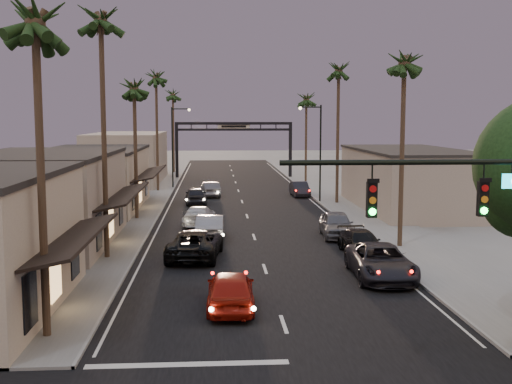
{
  "coord_description": "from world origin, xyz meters",
  "views": [
    {
      "loc": [
        -2.61,
        -13.57,
        7.84
      ],
      "look_at": [
        0.41,
        32.29,
        2.5
      ],
      "focal_mm": 45.0,
      "sensor_mm": 36.0,
      "label": 1
    }
  ],
  "objects": [
    {
      "name": "streetlight_right",
      "position": [
        6.92,
        45.0,
        5.33
      ],
      "size": [
        2.13,
        0.3,
        9.0
      ],
      "color": "black",
      "rests_on": "ground"
    },
    {
      "name": "curbside_far",
      "position": [
        5.95,
        49.78,
        0.73
      ],
      "size": [
        1.7,
        4.46,
        1.45
      ],
      "primitive_type": "imported",
      "rotation": [
        0.0,
        0.0,
        0.04
      ],
      "color": "black",
      "rests_on": "ground"
    },
    {
      "name": "road",
      "position": [
        0.0,
        45.0,
        0.0
      ],
      "size": [
        14.0,
        120.0,
        0.02
      ],
      "primitive_type": "cube",
      "color": "black",
      "rests_on": "ground"
    },
    {
      "name": "palm_ra",
      "position": [
        8.6,
        24.0,
        11.44
      ],
      "size": [
        3.2,
        3.2,
        13.2
      ],
      "color": "#38281C",
      "rests_on": "ground"
    },
    {
      "name": "streetlight_left",
      "position": [
        -6.92,
        58.0,
        5.33
      ],
      "size": [
        2.13,
        0.3,
        9.0
      ],
      "color": "black",
      "rests_on": "ground"
    },
    {
      "name": "curbside_near",
      "position": [
        5.5,
        16.68,
        0.83
      ],
      "size": [
        2.96,
        6.05,
        1.66
      ],
      "primitive_type": "imported",
      "rotation": [
        0.0,
        0.0,
        -0.04
      ],
      "color": "black",
      "rests_on": "ground"
    },
    {
      "name": "palm_rb",
      "position": [
        8.6,
        44.0,
        12.42
      ],
      "size": [
        3.2,
        3.2,
        14.2
      ],
      "color": "#38281C",
      "rests_on": "ground"
    },
    {
      "name": "palm_rc",
      "position": [
        8.6,
        64.0,
        10.47
      ],
      "size": [
        3.2,
        3.2,
        12.2
      ],
      "color": "#38281C",
      "rests_on": "ground"
    },
    {
      "name": "oncoming_dgrey",
      "position": [
        -4.27,
        44.52,
        0.79
      ],
      "size": [
        2.1,
        4.7,
        1.57
      ],
      "primitive_type": "imported",
      "rotation": [
        0.0,
        0.0,
        3.2
      ],
      "color": "black",
      "rests_on": "ground"
    },
    {
      "name": "sidewalk_right",
      "position": [
        9.5,
        52.0,
        0.06
      ],
      "size": [
        5.0,
        92.0,
        0.12
      ],
      "primitive_type": "cube",
      "color": "slate",
      "rests_on": "ground"
    },
    {
      "name": "sidewalk_left",
      "position": [
        -9.5,
        52.0,
        0.06
      ],
      "size": [
        5.0,
        92.0,
        0.12
      ],
      "primitive_type": "cube",
      "color": "slate",
      "rests_on": "ground"
    },
    {
      "name": "storefront_mid",
      "position": [
        -13.0,
        26.0,
        2.75
      ],
      "size": [
        8.0,
        14.0,
        5.5
      ],
      "primitive_type": "cube",
      "color": "gray",
      "rests_on": "ground"
    },
    {
      "name": "palm_far",
      "position": [
        -8.3,
        78.0,
        11.44
      ],
      "size": [
        3.2,
        3.2,
        13.2
      ],
      "color": "#38281C",
      "rests_on": "ground"
    },
    {
      "name": "curbside_grey",
      "position": [
        5.44,
        27.68,
        0.85
      ],
      "size": [
        2.26,
        5.06,
        1.69
      ],
      "primitive_type": "imported",
      "rotation": [
        0.0,
        0.0,
        -0.05
      ],
      "color": "#57585D",
      "rests_on": "ground"
    },
    {
      "name": "palm_lc",
      "position": [
        -8.6,
        36.0,
        10.47
      ],
      "size": [
        3.2,
        3.2,
        12.2
      ],
      "color": "#38281C",
      "rests_on": "ground"
    },
    {
      "name": "palm_lb",
      "position": [
        -8.6,
        22.0,
        13.39
      ],
      "size": [
        3.2,
        3.2,
        15.2
      ],
      "color": "#38281C",
      "rests_on": "ground"
    },
    {
      "name": "curbside_black",
      "position": [
        5.82,
        22.18,
        0.69
      ],
      "size": [
        2.27,
        4.88,
        1.38
      ],
      "primitive_type": "imported",
      "rotation": [
        0.0,
        0.0,
        0.07
      ],
      "color": "black",
      "rests_on": "ground"
    },
    {
      "name": "oncoming_silver",
      "position": [
        -2.89,
        27.36,
        0.81
      ],
      "size": [
        1.84,
        4.95,
        1.62
      ],
      "primitive_type": "imported",
      "rotation": [
        0.0,
        0.0,
        3.11
      ],
      "color": "gray",
      "rests_on": "ground"
    },
    {
      "name": "oncoming_pickup",
      "position": [
        -3.67,
        21.86,
        0.82
      ],
      "size": [
        3.36,
        6.15,
        1.64
      ],
      "primitive_type": "imported",
      "rotation": [
        0.0,
        0.0,
        3.03
      ],
      "color": "black",
      "rests_on": "ground"
    },
    {
      "name": "palm_ld",
      "position": [
        -8.6,
        55.0,
        12.42
      ],
      "size": [
        3.2,
        3.2,
        14.2
      ],
      "color": "#38281C",
      "rests_on": "ground"
    },
    {
      "name": "storefront_far",
      "position": [
        -13.0,
        42.0,
        2.5
      ],
      "size": [
        8.0,
        16.0,
        5.0
      ],
      "primitive_type": "cube",
      "color": "tan",
      "rests_on": "ground"
    },
    {
      "name": "oncoming_red",
      "position": [
        -1.96,
        12.1,
        0.82
      ],
      "size": [
        2.04,
        4.84,
        1.63
      ],
      "primitive_type": "imported",
      "rotation": [
        0.0,
        0.0,
        3.12
      ],
      "color": "#99160B",
      "rests_on": "ground"
    },
    {
      "name": "traffic_signal",
      "position": [
        5.69,
        4.0,
        5.08
      ],
      "size": [
        8.51,
        0.22,
        7.8
      ],
      "color": "black",
      "rests_on": "ground"
    },
    {
      "name": "ground",
      "position": [
        0.0,
        40.0,
        0.0
      ],
      "size": [
        200.0,
        200.0,
        0.0
      ],
      "primitive_type": "plane",
      "color": "slate",
      "rests_on": "ground"
    },
    {
      "name": "storefront_dist",
      "position": [
        -13.0,
        65.0,
        3.0
      ],
      "size": [
        8.0,
        20.0,
        6.0
      ],
      "primitive_type": "cube",
      "color": "gray",
      "rests_on": "ground"
    },
    {
      "name": "oncoming_white",
      "position": [
        -3.72,
        32.86,
        0.72
      ],
      "size": [
        2.59,
        5.14,
        1.43
      ],
      "primitive_type": "imported",
      "rotation": [
        0.0,
        0.0,
        3.02
      ],
      "color": "silver",
      "rests_on": "ground"
    },
    {
      "name": "oncoming_grey_far",
      "position": [
        -2.97,
        50.02,
        0.74
      ],
      "size": [
        2.09,
        4.63,
        1.48
      ],
      "primitive_type": "imported",
      "rotation": [
        0.0,
        0.0,
        3.26
      ],
      "color": "#4E4D53",
      "rests_on": "ground"
    },
    {
      "name": "arch",
      "position": [
        0.0,
        70.0,
        5.53
      ],
      "size": [
        15.2,
        0.4,
        7.27
      ],
      "color": "black",
      "rests_on": "ground"
    },
    {
      "name": "palm_la",
      "position": [
        -8.6,
        9.0,
        11.44
      ],
      "size": [
        3.2,
        3.2,
        13.2
      ],
      "color": "#38281C",
      "rests_on": "ground"
    },
    {
      "name": "building_right",
      "position": [
        14.0,
        40.0,
        2.5
      ],
      "size": [
        8.0,
        18.0,
        5.0
      ],
      "primitive_type": "cube",
      "color": "gray",
      "rests_on": "ground"
    }
  ]
}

